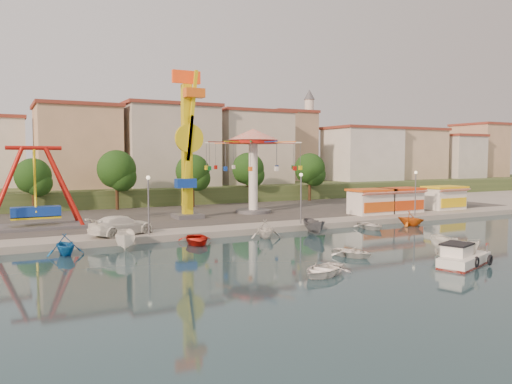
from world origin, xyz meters
TOP-DOWN VIEW (x-y plane):
  - ground at (0.00, 0.00)m, footprint 200.00×200.00m
  - quay_deck at (0.00, 62.00)m, footprint 200.00×100.00m
  - asphalt_pad at (0.00, 30.00)m, footprint 90.00×28.00m
  - hill_terrace at (0.00, 67.00)m, footprint 200.00×60.00m
  - pirate_ship_ride at (-16.64, 22.20)m, footprint 10.00×5.00m
  - kamikaze_tower at (-0.80, 22.66)m, footprint 3.25×3.10m
  - wave_swinger at (8.21, 24.29)m, footprint 11.60×11.60m
  - booth_left at (20.25, 16.49)m, footprint 5.40×3.78m
  - booth_mid at (25.08, 16.49)m, footprint 5.40×3.78m
  - booth_right at (32.75, 16.49)m, footprint 5.40×3.78m
  - lamp_post_1 at (-8.00, 13.00)m, footprint 0.14×0.14m
  - lamp_post_2 at (8.00, 13.00)m, footprint 0.14×0.14m
  - lamp_post_3 at (24.00, 13.00)m, footprint 0.14×0.14m
  - tree_1 at (-16.00, 36.24)m, footprint 4.35×4.35m
  - tree_2 at (-6.00, 35.81)m, footprint 5.02×5.02m
  - tree_3 at (4.00, 34.36)m, footprint 4.68×4.68m
  - tree_4 at (14.00, 37.35)m, footprint 4.86×4.86m
  - tree_5 at (24.00, 35.54)m, footprint 4.83×4.83m
  - building_2 at (-8.19, 51.96)m, footprint 11.95×9.28m
  - building_3 at (5.60, 48.80)m, footprint 12.59×10.50m
  - building_4 at (19.07, 52.20)m, footprint 10.75×9.23m
  - building_5 at (32.37, 50.33)m, footprint 12.77×10.96m
  - building_6 at (44.15, 48.77)m, footprint 8.23×8.98m
  - building_7 at (56.03, 53.70)m, footprint 11.59×10.93m
  - building_8 at (69.93, 47.19)m, footprint 12.84×9.28m
  - building_9 at (83.46, 49.95)m, footprint 12.95×9.17m
  - minaret at (36.00, 54.00)m, footprint 2.80×2.80m
  - cabin_motorboat at (8.55, -6.90)m, footprint 5.41×3.56m
  - rowboat_a at (3.77, -0.85)m, footprint 3.32×3.88m
  - rowboat_b at (-1.69, -4.80)m, footprint 4.67×4.18m
  - skiff at (9.78, -5.13)m, footprint 2.14×4.74m
  - van at (-10.20, 14.00)m, footprint 6.45×4.63m
  - moored_boat_1 at (-15.40, 9.80)m, footprint 3.00×3.38m
  - moored_boat_2 at (-10.77, 9.80)m, footprint 2.62×4.50m
  - moored_boat_3 at (-4.71, 9.80)m, footprint 3.84×4.70m
  - moored_boat_4 at (2.08, 9.80)m, footprint 3.34×3.70m
  - moored_boat_5 at (7.52, 9.80)m, footprint 2.30×4.16m
  - moored_boat_6 at (14.61, 9.80)m, footprint 3.26×4.17m
  - moored_boat_7 at (20.18, 9.80)m, footprint 3.44×3.73m

SIDE VIEW (x-z plane):
  - ground at x=0.00m, z-range 0.00..0.00m
  - quay_deck at x=0.00m, z-range 0.00..0.60m
  - rowboat_a at x=3.77m, z-range 0.00..0.68m
  - moored_boat_6 at x=14.61m, z-range 0.00..0.79m
  - rowboat_b at x=-1.69m, z-range 0.00..0.80m
  - moored_boat_3 at x=-4.71m, z-range 0.00..0.85m
  - cabin_motorboat at x=8.55m, z-range -0.41..1.37m
  - asphalt_pad at x=0.00m, z-range 0.60..0.61m
  - moored_boat_5 at x=7.52m, z-range 0.00..1.52m
  - moored_boat_2 at x=-10.77m, z-range 0.00..1.63m
  - moored_boat_7 at x=20.18m, z-range 0.00..1.63m
  - moored_boat_1 at x=-15.40m, z-range 0.00..1.65m
  - moored_boat_4 at x=2.08m, z-range 0.00..1.72m
  - skiff at x=9.78m, z-range 0.00..1.78m
  - van at x=-10.20m, z-range 0.60..2.34m
  - hill_terrace at x=0.00m, z-range 0.00..3.00m
  - booth_left at x=20.25m, z-range 0.62..3.70m
  - booth_mid at x=25.08m, z-range 0.62..3.70m
  - booth_right at x=32.75m, z-range 0.62..3.70m
  - lamp_post_1 at x=-8.00m, z-range 0.60..5.60m
  - lamp_post_2 at x=8.00m, z-range 0.60..5.60m
  - lamp_post_3 at x=24.00m, z-range 0.60..5.60m
  - pirate_ship_ride at x=-16.64m, z-range 0.39..8.39m
  - tree_1 at x=-16.00m, z-range 1.80..8.60m
  - tree_3 at x=4.00m, z-range 1.90..9.21m
  - tree_5 at x=24.00m, z-range 1.94..9.48m
  - tree_4 at x=14.00m, z-range 1.95..9.55m
  - tree_2 at x=-6.00m, z-range 1.99..9.84m
  - building_7 at x=56.03m, z-range 3.00..11.76m
  - building_3 at x=5.60m, z-range 3.00..12.20m
  - building_9 at x=83.46m, z-range 3.00..12.21m
  - building_4 at x=19.07m, z-range 3.00..12.24m
  - wave_swinger at x=8.21m, z-range 3.00..13.40m
  - building_5 at x=32.37m, z-range 3.00..14.21m
  - kamikaze_tower at x=-0.80m, z-range 0.36..16.86m
  - building_2 at x=-8.19m, z-range 3.00..14.23m
  - building_6 at x=44.15m, z-range 3.00..15.36m
  - building_8 at x=69.93m, z-range 3.00..15.58m
  - minaret at x=36.00m, z-range 3.55..21.55m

